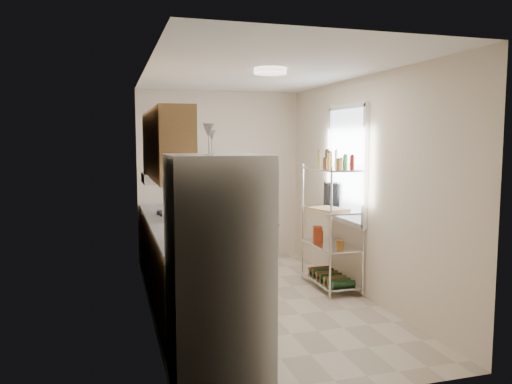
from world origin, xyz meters
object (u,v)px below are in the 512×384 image
frying_pan_large (169,214)px  cutting_board (328,209)px  refrigerator (218,271)px  espresso_machine (331,193)px  rice_cooker (174,212)px

frying_pan_large → cutting_board: cutting_board is taller
refrigerator → frying_pan_large: (-0.06, 2.71, 0.04)m
espresso_machine → rice_cooker: bearing=-160.2°
refrigerator → cutting_board: size_ratio=4.15×
rice_cooker → espresso_machine: espresso_machine is taller
rice_cooker → cutting_board: size_ratio=0.65×
rice_cooker → espresso_machine: bearing=2.4°
frying_pan_large → espresso_machine: 2.12m
rice_cooker → espresso_machine: (2.07, 0.09, 0.15)m
rice_cooker → cutting_board: (1.81, -0.39, 0.01)m
refrigerator → rice_cooker: 2.26m
cutting_board → espresso_machine: bearing=61.6°
refrigerator → espresso_machine: (2.02, 2.34, 0.29)m
refrigerator → espresso_machine: 3.11m
refrigerator → rice_cooker: size_ratio=6.39×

